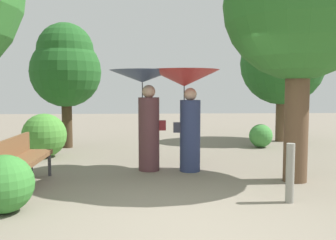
# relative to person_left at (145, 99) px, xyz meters

# --- Properties ---
(ground_plane) EXTENTS (40.00, 40.00, 0.00)m
(ground_plane) POSITION_rel_person_left_xyz_m (0.48, -2.90, -1.44)
(ground_plane) COLOR gray
(person_left) EXTENTS (1.30, 1.30, 2.01)m
(person_left) POSITION_rel_person_left_xyz_m (0.00, 0.00, 0.00)
(person_left) COLOR #563338
(person_left) RESTS_ON ground
(person_right) EXTENTS (1.39, 1.39, 2.02)m
(person_right) POSITION_rel_person_left_xyz_m (0.81, -0.11, 0.10)
(person_right) COLOR navy
(person_right) RESTS_ON ground
(park_bench) EXTENTS (0.50, 1.50, 0.83)m
(park_bench) POSITION_rel_person_left_xyz_m (-2.05, -1.07, -0.93)
(park_bench) COLOR #38383D
(park_bench) RESTS_ON ground
(tree_near_left) EXTENTS (1.94, 1.94, 3.45)m
(tree_near_left) POSITION_rel_person_left_xyz_m (-2.22, 3.02, 0.84)
(tree_near_left) COLOR #42301E
(tree_near_left) RESTS_ON ground
(tree_near_right) EXTENTS (2.58, 2.58, 4.12)m
(tree_near_right) POSITION_rel_person_left_xyz_m (4.20, 3.94, 1.21)
(tree_near_right) COLOR brown
(tree_near_right) RESTS_ON ground
(bush_path_left) EXTENTS (0.78, 0.78, 0.78)m
(bush_path_left) POSITION_rel_person_left_xyz_m (-1.84, -2.48, -1.05)
(bush_path_left) COLOR #387F33
(bush_path_left) RESTS_ON ground
(bush_path_right) EXTENTS (0.65, 0.65, 0.65)m
(bush_path_right) POSITION_rel_person_left_xyz_m (3.21, 2.77, -1.11)
(bush_path_right) COLOR #428C3D
(bush_path_right) RESTS_ON ground
(bush_behind_bench) EXTENTS (1.05, 1.05, 1.05)m
(bush_behind_bench) POSITION_rel_person_left_xyz_m (-2.44, 1.57, -0.91)
(bush_behind_bench) COLOR #4C9338
(bush_behind_bench) RESTS_ON ground
(path_marker_post) EXTENTS (0.12, 0.12, 0.86)m
(path_marker_post) POSITION_rel_person_left_xyz_m (2.10, -2.24, -1.01)
(path_marker_post) COLOR gray
(path_marker_post) RESTS_ON ground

